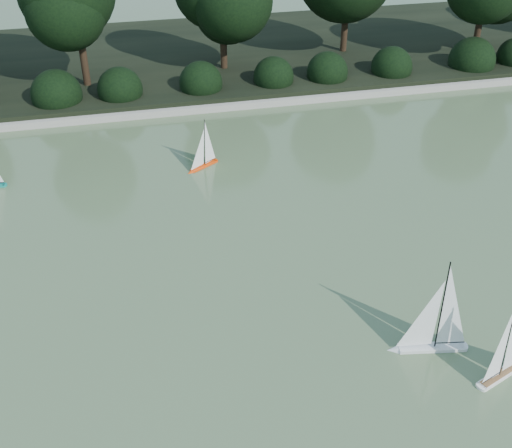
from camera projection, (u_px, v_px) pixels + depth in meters
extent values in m
plane|color=#415633|center=(299.00, 338.00, 9.83)|extent=(80.00, 80.00, 0.00)
cube|color=gray|center=(204.00, 108.00, 17.13)|extent=(40.00, 0.35, 0.18)
cube|color=black|center=(184.00, 58.00, 20.36)|extent=(40.00, 8.00, 0.30)
cylinder|color=black|center=(85.00, 66.00, 17.71)|extent=(0.20, 0.20, 1.66)
cylinder|color=black|center=(224.00, 57.00, 18.98)|extent=(0.20, 0.20, 1.26)
sphere|color=black|center=(222.00, 2.00, 18.12)|extent=(2.10, 2.10, 2.10)
cylinder|color=black|center=(344.00, 33.00, 20.19)|extent=(0.20, 0.20, 1.73)
cylinder|color=black|center=(476.00, 39.00, 20.12)|extent=(0.20, 0.20, 1.48)
sphere|color=black|center=(48.00, 96.00, 16.91)|extent=(1.10, 1.10, 1.10)
sphere|color=black|center=(125.00, 89.00, 17.29)|extent=(1.10, 1.10, 1.10)
sphere|color=black|center=(199.00, 83.00, 17.67)|extent=(1.10, 1.10, 1.10)
sphere|color=black|center=(269.00, 77.00, 18.05)|extent=(1.10, 1.10, 1.10)
sphere|color=black|center=(336.00, 72.00, 18.43)|extent=(1.10, 1.10, 1.10)
sphere|color=black|center=(401.00, 66.00, 18.81)|extent=(1.10, 1.10, 1.10)
sphere|color=black|center=(463.00, 61.00, 19.19)|extent=(1.10, 1.10, 1.10)
cube|color=silver|center=(431.00, 346.00, 9.61)|extent=(1.01, 0.37, 0.10)
cone|color=silver|center=(394.00, 348.00, 9.59)|extent=(0.23, 0.23, 0.20)
cylinder|color=silver|center=(464.00, 345.00, 9.64)|extent=(0.14, 0.14, 0.10)
cylinder|color=black|center=(443.00, 304.00, 9.17)|extent=(0.02, 0.02, 1.53)
cylinder|color=black|center=(450.00, 340.00, 9.57)|extent=(0.45, 0.10, 0.02)
cube|color=white|center=(501.00, 373.00, 9.16)|extent=(0.86, 0.46, 0.09)
cylinder|color=white|center=(481.00, 386.00, 8.96)|extent=(0.13, 0.13, 0.09)
cube|color=olive|center=(502.00, 371.00, 9.14)|extent=(0.78, 0.40, 0.01)
cylinder|color=black|center=(510.00, 338.00, 8.76)|extent=(0.02, 0.02, 1.32)
cylinder|color=black|center=(492.00, 376.00, 9.00)|extent=(0.37, 0.15, 0.01)
cube|color=#FF4108|center=(204.00, 165.00, 14.51)|extent=(0.68, 0.52, 0.07)
cone|color=#FF4108|center=(190.00, 171.00, 14.25)|extent=(0.20, 0.20, 0.14)
cylinder|color=#FF4108|center=(215.00, 160.00, 14.73)|extent=(0.12, 0.12, 0.07)
cylinder|color=black|center=(204.00, 141.00, 14.21)|extent=(0.02, 0.02, 1.12)
cylinder|color=black|center=(210.00, 159.00, 14.59)|extent=(0.28, 0.19, 0.01)
cylinder|color=#11806F|center=(5.00, 184.00, 13.77)|extent=(0.10, 0.10, 0.08)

